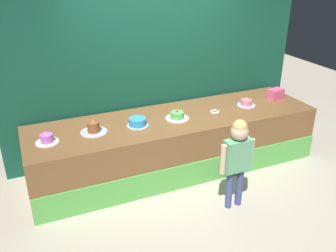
# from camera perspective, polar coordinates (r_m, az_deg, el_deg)

# --- Properties ---
(ground_plane) EXTENTS (12.00, 12.00, 0.00)m
(ground_plane) POSITION_cam_1_polar(r_m,az_deg,el_deg) (4.92, 3.75, -9.31)
(ground_plane) COLOR #BCB29E
(stage_platform) EXTENTS (4.01, 1.09, 0.78)m
(stage_platform) POSITION_cam_1_polar(r_m,az_deg,el_deg) (5.13, 1.20, -2.65)
(stage_platform) COLOR brown
(stage_platform) RESTS_ON ground_plane
(curtain_backdrop) EXTENTS (4.53, 0.08, 2.71)m
(curtain_backdrop) POSITION_cam_1_polar(r_m,az_deg,el_deg) (5.32, -1.60, 9.59)
(curtain_backdrop) COLOR #144C38
(curtain_backdrop) RESTS_ON ground_plane
(child_figure) EXTENTS (0.44, 0.20, 1.15)m
(child_figure) POSITION_cam_1_polar(r_m,az_deg,el_deg) (4.23, 10.91, -4.10)
(child_figure) COLOR #3F4C8C
(child_figure) RESTS_ON ground_plane
(pink_box) EXTENTS (0.25, 0.19, 0.16)m
(pink_box) POSITION_cam_1_polar(r_m,az_deg,el_deg) (5.83, 16.58, 4.84)
(pink_box) COLOR #EC5881
(pink_box) RESTS_ON stage_platform
(donut) EXTENTS (0.14, 0.14, 0.03)m
(donut) POSITION_cam_1_polar(r_m,az_deg,el_deg) (5.14, 7.40, 2.20)
(donut) COLOR beige
(donut) RESTS_ON stage_platform
(cake_far_left) EXTENTS (0.28, 0.28, 0.16)m
(cake_far_left) POSITION_cam_1_polar(r_m,az_deg,el_deg) (4.50, -18.53, -1.99)
(cake_far_left) COLOR white
(cake_far_left) RESTS_ON stage_platform
(cake_left) EXTENTS (0.34, 0.34, 0.19)m
(cake_left) POSITION_cam_1_polar(r_m,az_deg,el_deg) (4.60, -11.64, -0.36)
(cake_left) COLOR silver
(cake_left) RESTS_ON stage_platform
(cake_center) EXTENTS (0.29, 0.29, 0.11)m
(cake_center) POSITION_cam_1_polar(r_m,az_deg,el_deg) (4.71, -4.81, 0.61)
(cake_center) COLOR silver
(cake_center) RESTS_ON stage_platform
(cake_right) EXTENTS (0.32, 0.32, 0.13)m
(cake_right) POSITION_cam_1_polar(r_m,az_deg,el_deg) (4.91, 1.46, 1.62)
(cake_right) COLOR white
(cake_right) RESTS_ON stage_platform
(cake_far_right) EXTENTS (0.27, 0.27, 0.14)m
(cake_far_right) POSITION_cam_1_polar(r_m,az_deg,el_deg) (5.47, 12.23, 3.56)
(cake_far_right) COLOR silver
(cake_far_right) RESTS_ON stage_platform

